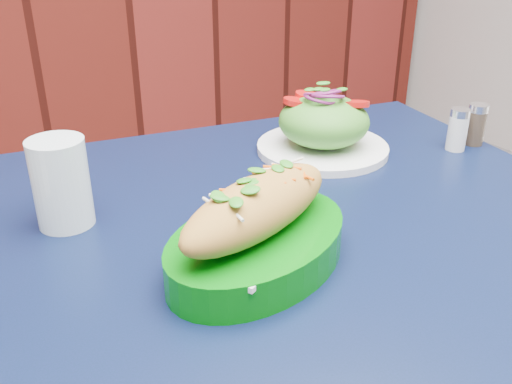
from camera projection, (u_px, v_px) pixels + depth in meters
cafe_table at (312, 285)px, 0.74m from camera, size 0.93×0.93×0.75m
banh_mi_basket at (258, 229)px, 0.61m from camera, size 0.28×0.22×0.11m
salad_plate at (323, 127)px, 0.91m from camera, size 0.21×0.21×0.11m
water_glass at (61, 183)px, 0.69m from camera, size 0.07×0.07×0.11m
salt_shaker at (458, 130)px, 0.92m from camera, size 0.03×0.03×0.07m
pepper_shaker at (476, 125)px, 0.94m from camera, size 0.03×0.03×0.07m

